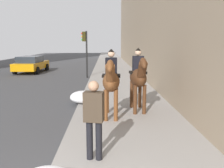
% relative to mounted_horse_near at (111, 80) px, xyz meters
% --- Properties ---
extents(mounted_horse_near, '(2.15, 0.65, 2.27)m').
position_rel_mounted_horse_near_xyz_m(mounted_horse_near, '(0.00, 0.00, 0.00)').
color(mounted_horse_near, brown).
rests_on(mounted_horse_near, sidewalk_slab).
extents(mounted_horse_far, '(2.15, 0.61, 2.28)m').
position_rel_mounted_horse_near_xyz_m(mounted_horse_far, '(0.73, -0.99, 0.01)').
color(mounted_horse_far, '#4C2B16').
rests_on(mounted_horse_far, sidewalk_slab).
extents(pedestrian_greeting, '(0.33, 0.44, 1.70)m').
position_rel_mounted_horse_near_xyz_m(pedestrian_greeting, '(-2.94, 0.43, -0.28)').
color(pedestrian_greeting, black).
rests_on(pedestrian_greeting, sidewalk_slab).
extents(car_mid_lane, '(4.53, 2.24, 1.44)m').
position_rel_mounted_horse_near_xyz_m(car_mid_lane, '(13.50, 6.66, -0.61)').
color(car_mid_lane, orange).
rests_on(car_mid_lane, ground).
extents(traffic_light_near_curb, '(0.20, 0.44, 3.43)m').
position_rel_mounted_horse_near_xyz_m(traffic_light_near_curb, '(10.13, 1.65, 0.94)').
color(traffic_light_near_curb, black).
rests_on(traffic_light_near_curb, ground).
extents(snow_pile_far, '(1.32, 1.02, 0.46)m').
position_rel_mounted_horse_near_xyz_m(snow_pile_far, '(2.13, 1.15, -1.02)').
color(snow_pile_far, white).
rests_on(snow_pile_far, sidewalk_slab).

